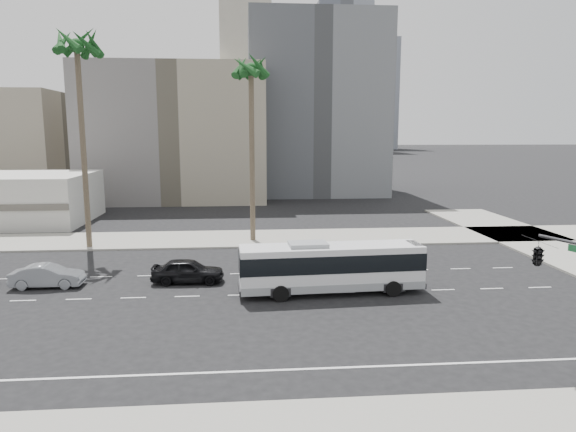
{
  "coord_description": "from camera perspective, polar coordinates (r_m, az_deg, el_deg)",
  "views": [
    {
      "loc": [
        -2.54,
        -28.18,
        9.23
      ],
      "look_at": [
        0.09,
        4.0,
        3.92
      ],
      "focal_mm": 31.74,
      "sensor_mm": 36.0,
      "label": 1
    }
  ],
  "objects": [
    {
      "name": "palm_near",
      "position": [
        42.99,
        -4.16,
        15.64
      ],
      "size": [
        4.57,
        4.57,
        15.4
      ],
      "rotation": [
        0.0,
        0.0,
        0.37
      ],
      "color": "brown",
      "rests_on": "ground"
    },
    {
      "name": "midrise_gray_center",
      "position": [
        80.96,
        2.87,
        12.01
      ],
      "size": [
        20.0,
        20.0,
        26.0
      ],
      "primitive_type": "cube",
      "color": "#52555A",
      "rests_on": "ground"
    },
    {
      "name": "midrise_beige_far",
      "position": [
        85.86,
        -29.31,
        7.01
      ],
      "size": [
        18.0,
        16.0,
        15.0
      ],
      "primitive_type": "cube",
      "color": "slate",
      "rests_on": "ground"
    },
    {
      "name": "highrise_right",
      "position": [
        263.78,
        5.92,
        14.91
      ],
      "size": [
        26.0,
        26.0,
        70.0
      ],
      "primitive_type": "cube",
      "color": "slate",
      "rests_on": "ground"
    },
    {
      "name": "palm_mid",
      "position": [
        43.54,
        -22.57,
        16.76
      ],
      "size": [
        5.53,
        5.53,
        17.08
      ],
      "rotation": [
        0.0,
        0.0,
        0.19
      ],
      "color": "brown",
      "rests_on": "ground"
    },
    {
      "name": "city_bus",
      "position": [
        29.63,
        4.86,
        -5.61
      ],
      "size": [
        10.71,
        2.96,
        3.04
      ],
      "rotation": [
        0.0,
        0.0,
        0.06
      ],
      "color": "silver",
      "rests_on": "ground"
    },
    {
      "name": "car_b",
      "position": [
        34.08,
        -25.33,
        -6.09
      ],
      "size": [
        1.48,
        4.19,
        1.38
      ],
      "primitive_type": "imported",
      "rotation": [
        0.0,
        0.0,
        1.58
      ],
      "color": "gray",
      "rests_on": "ground"
    },
    {
      "name": "traffic_signal",
      "position": [
        21.68,
        26.84,
        -4.2
      ],
      "size": [
        2.51,
        3.47,
        5.43
      ],
      "rotation": [
        0.0,
        0.0,
        0.34
      ],
      "color": "#262628",
      "rests_on": "ground"
    },
    {
      "name": "sidewalk_north",
      "position": [
        44.7,
        -1.32,
        -2.47
      ],
      "size": [
        120.0,
        7.0,
        0.15
      ],
      "primitive_type": "cube",
      "color": "gray",
      "rests_on": "ground"
    },
    {
      "name": "civic_tower",
      "position": [
        279.75,
        -4.71,
        15.39
      ],
      "size": [
        42.0,
        42.0,
        129.0
      ],
      "color": "beige",
      "rests_on": "ground"
    },
    {
      "name": "highrise_far",
      "position": [
        297.89,
        9.68,
        13.22
      ],
      "size": [
        22.0,
        22.0,
        60.0
      ],
      "primitive_type": "cube",
      "color": "slate",
      "rests_on": "ground"
    },
    {
      "name": "ground",
      "position": [
        29.76,
        0.46,
        -8.72
      ],
      "size": [
        700.0,
        700.0,
        0.0
      ],
      "primitive_type": "plane",
      "color": "black",
      "rests_on": "ground"
    },
    {
      "name": "midrise_beige_west",
      "position": [
        73.79,
        -12.2,
        8.96
      ],
      "size": [
        24.0,
        18.0,
        18.0
      ],
      "primitive_type": "cube",
      "color": "slate",
      "rests_on": "ground"
    },
    {
      "name": "car_a",
      "position": [
        32.35,
        -11.16,
        -6.02
      ],
      "size": [
        1.93,
        4.49,
        1.51
      ],
      "primitive_type": "imported",
      "rotation": [
        0.0,
        0.0,
        1.54
      ],
      "color": "black",
      "rests_on": "ground"
    }
  ]
}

